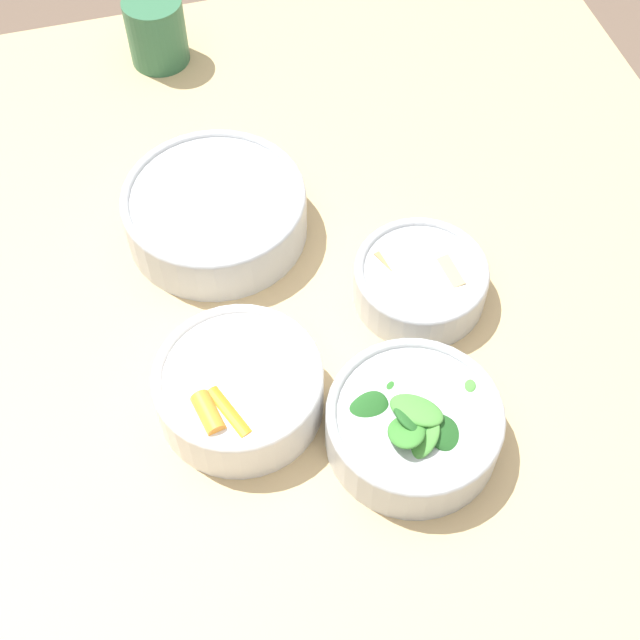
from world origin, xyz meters
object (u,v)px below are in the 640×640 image
at_px(bowl_carrots, 239,388).
at_px(bowl_beans_hotdog, 216,213).
at_px(bowl_cookies, 421,280).
at_px(cup, 156,31).
at_px(bowl_greens, 413,424).

xyz_separation_m(bowl_carrots, bowl_beans_hotdog, (0.22, -0.02, -0.00)).
bearing_deg(bowl_cookies, cup, 23.87).
bearing_deg(bowl_carrots, bowl_beans_hotdog, -5.92).
bearing_deg(cup, bowl_beans_hotdog, -177.66).
xyz_separation_m(bowl_carrots, cup, (0.53, -0.01, 0.01)).
relative_size(bowl_carrots, bowl_cookies, 1.16).
height_order(bowl_greens, bowl_cookies, bowl_greens).
xyz_separation_m(bowl_beans_hotdog, cup, (0.30, 0.01, 0.02)).
distance_m(bowl_beans_hotdog, cup, 0.30).
bearing_deg(bowl_carrots, cup, -1.16).
distance_m(bowl_greens, bowl_beans_hotdog, 0.33).
relative_size(bowl_greens, bowl_cookies, 1.18).
height_order(bowl_cookies, cup, cup).
bearing_deg(cup, bowl_greens, -167.41).
height_order(bowl_beans_hotdog, cup, cup).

